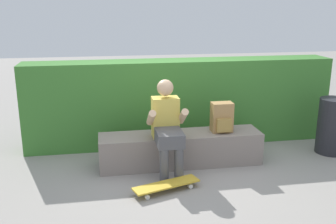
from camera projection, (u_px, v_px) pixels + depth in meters
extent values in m
plane|color=gray|center=(186.00, 175.00, 4.89)|extent=(24.00, 24.00, 0.00)
cube|color=gray|center=(181.00, 149.00, 5.18)|extent=(2.16, 0.48, 0.43)
cube|color=gold|center=(165.00, 117.00, 4.95)|extent=(0.34, 0.22, 0.52)
sphere|color=#D8AD84|center=(165.00, 88.00, 4.85)|extent=(0.21, 0.21, 0.21)
cube|color=#4C4C51|center=(169.00, 138.00, 4.70)|extent=(0.32, 0.40, 0.17)
cylinder|color=#4C4C51|center=(164.00, 166.00, 4.63)|extent=(0.11, 0.11, 0.43)
cylinder|color=#4C4C51|center=(179.00, 165.00, 4.66)|extent=(0.11, 0.11, 0.43)
cylinder|color=#D8AD84|center=(151.00, 118.00, 4.78)|extent=(0.09, 0.33, 0.27)
cylinder|color=#D8AD84|center=(183.00, 116.00, 4.84)|extent=(0.09, 0.33, 0.27)
cube|color=gold|center=(166.00, 185.00, 4.46)|extent=(0.82, 0.44, 0.02)
cylinder|color=silver|center=(184.00, 181.00, 4.66)|extent=(0.06, 0.05, 0.05)
cylinder|color=silver|center=(190.00, 186.00, 4.53)|extent=(0.06, 0.05, 0.05)
cylinder|color=silver|center=(142.00, 191.00, 4.41)|extent=(0.06, 0.05, 0.05)
cylinder|color=silver|center=(147.00, 197.00, 4.28)|extent=(0.06, 0.05, 0.05)
cube|color=#A37A47|center=(222.00, 117.00, 5.16)|extent=(0.28, 0.18, 0.40)
cube|color=#A07E3C|center=(224.00, 125.00, 5.08)|extent=(0.20, 0.05, 0.18)
cube|color=#39752D|center=(180.00, 102.00, 5.93)|extent=(4.65, 0.51, 1.29)
cylinder|color=#232328|center=(333.00, 126.00, 5.55)|extent=(0.43, 0.43, 0.81)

